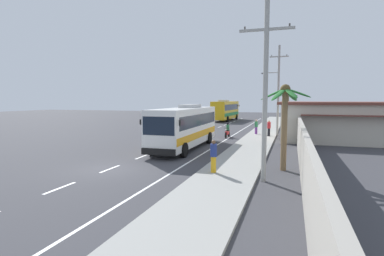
{
  "coord_description": "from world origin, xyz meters",
  "views": [
    {
      "loc": [
        9.98,
        -14.87,
        4.05
      ],
      "look_at": [
        2.25,
        8.54,
        1.7
      ],
      "focal_mm": 28.36,
      "sensor_mm": 36.0,
      "label": 1
    }
  ],
  "objects_px": {
    "motorcycle_beside_bus": "(227,131)",
    "pedestrian_far_walk": "(214,156)",
    "coach_bus_far_lane": "(225,110)",
    "coach_bus_foreground": "(185,126)",
    "utility_pole_mid": "(278,89)",
    "pedestrian_midwalk": "(269,128)",
    "roadside_building": "(343,121)",
    "pedestrian_near_kerb": "(256,126)",
    "palm_nearest": "(288,100)",
    "palm_second": "(285,110)",
    "utility_pole_nearest": "(265,88)"
  },
  "relations": [
    {
      "from": "motorcycle_beside_bus",
      "to": "pedestrian_far_walk",
      "type": "xyz_separation_m",
      "value": [
        2.53,
        -16.0,
        0.4
      ]
    },
    {
      "from": "coach_bus_far_lane",
      "to": "motorcycle_beside_bus",
      "type": "relative_size",
      "value": 5.8
    },
    {
      "from": "coach_bus_foreground",
      "to": "utility_pole_mid",
      "type": "relative_size",
      "value": 1.1
    },
    {
      "from": "pedestrian_midwalk",
      "to": "pedestrian_far_walk",
      "type": "xyz_separation_m",
      "value": [
        -1.63,
        -17.43,
        0.03
      ]
    },
    {
      "from": "coach_bus_far_lane",
      "to": "roadside_building",
      "type": "xyz_separation_m",
      "value": [
        16.82,
        -23.82,
        -0.12
      ]
    },
    {
      "from": "coach_bus_foreground",
      "to": "pedestrian_midwalk",
      "type": "distance_m",
      "value": 11.29
    },
    {
      "from": "motorcycle_beside_bus",
      "to": "roadside_building",
      "type": "height_order",
      "value": "roadside_building"
    },
    {
      "from": "pedestrian_near_kerb",
      "to": "palm_nearest",
      "type": "bearing_deg",
      "value": 110.37
    },
    {
      "from": "coach_bus_far_lane",
      "to": "pedestrian_near_kerb",
      "type": "height_order",
      "value": "coach_bus_far_lane"
    },
    {
      "from": "motorcycle_beside_bus",
      "to": "coach_bus_far_lane",
      "type": "bearing_deg",
      "value": 102.52
    },
    {
      "from": "coach_bus_foreground",
      "to": "coach_bus_far_lane",
      "type": "bearing_deg",
      "value": 96.36
    },
    {
      "from": "palm_second",
      "to": "utility_pole_mid",
      "type": "bearing_deg",
      "value": 93.93
    },
    {
      "from": "pedestrian_near_kerb",
      "to": "roadside_building",
      "type": "height_order",
      "value": "roadside_building"
    },
    {
      "from": "motorcycle_beside_bus",
      "to": "palm_second",
      "type": "xyz_separation_m",
      "value": [
        6.05,
        -13.72,
        2.78
      ]
    },
    {
      "from": "palm_nearest",
      "to": "motorcycle_beside_bus",
      "type": "bearing_deg",
      "value": -103.89
    },
    {
      "from": "utility_pole_mid",
      "to": "palm_second",
      "type": "height_order",
      "value": "utility_pole_mid"
    },
    {
      "from": "coach_bus_foreground",
      "to": "coach_bus_far_lane",
      "type": "xyz_separation_m",
      "value": [
        -3.71,
        33.29,
        0.15
      ]
    },
    {
      "from": "motorcycle_beside_bus",
      "to": "pedestrian_far_walk",
      "type": "height_order",
      "value": "pedestrian_far_walk"
    },
    {
      "from": "pedestrian_midwalk",
      "to": "utility_pole_nearest",
      "type": "distance_m",
      "value": 18.26
    },
    {
      "from": "palm_nearest",
      "to": "pedestrian_far_walk",
      "type": "bearing_deg",
      "value": -94.68
    },
    {
      "from": "pedestrian_near_kerb",
      "to": "roadside_building",
      "type": "relative_size",
      "value": 0.13
    },
    {
      "from": "pedestrian_near_kerb",
      "to": "utility_pole_nearest",
      "type": "relative_size",
      "value": 0.19
    },
    {
      "from": "utility_pole_nearest",
      "to": "coach_bus_foreground",
      "type": "bearing_deg",
      "value": 130.15
    },
    {
      "from": "utility_pole_nearest",
      "to": "palm_second",
      "type": "distance_m",
      "value": 3.1
    },
    {
      "from": "pedestrian_far_walk",
      "to": "palm_second",
      "type": "height_order",
      "value": "palm_second"
    },
    {
      "from": "palm_nearest",
      "to": "pedestrian_midwalk",
      "type": "bearing_deg",
      "value": -94.13
    },
    {
      "from": "pedestrian_near_kerb",
      "to": "pedestrian_midwalk",
      "type": "height_order",
      "value": "pedestrian_midwalk"
    },
    {
      "from": "utility_pole_mid",
      "to": "palm_nearest",
      "type": "xyz_separation_m",
      "value": [
        0.86,
        19.93,
        -1.37
      ]
    },
    {
      "from": "coach_bus_foreground",
      "to": "motorcycle_beside_bus",
      "type": "distance_m",
      "value": 8.37
    },
    {
      "from": "pedestrian_near_kerb",
      "to": "pedestrian_midwalk",
      "type": "bearing_deg",
      "value": -16.98
    },
    {
      "from": "pedestrian_far_walk",
      "to": "palm_nearest",
      "type": "height_order",
      "value": "palm_nearest"
    },
    {
      "from": "pedestrian_far_walk",
      "to": "motorcycle_beside_bus",
      "type": "bearing_deg",
      "value": -171.68
    },
    {
      "from": "coach_bus_foreground",
      "to": "palm_second",
      "type": "relative_size",
      "value": 2.23
    },
    {
      "from": "motorcycle_beside_bus",
      "to": "utility_pole_nearest",
      "type": "xyz_separation_m",
      "value": [
        5.19,
        -16.45,
        3.95
      ]
    },
    {
      "from": "utility_pole_mid",
      "to": "pedestrian_near_kerb",
      "type": "bearing_deg",
      "value": -172.09
    },
    {
      "from": "coach_bus_far_lane",
      "to": "pedestrian_far_walk",
      "type": "distance_m",
      "value": 42.04
    },
    {
      "from": "coach_bus_foreground",
      "to": "roadside_building",
      "type": "relative_size",
      "value": 0.89
    },
    {
      "from": "pedestrian_near_kerb",
      "to": "roadside_building",
      "type": "distance_m",
      "value": 8.74
    },
    {
      "from": "pedestrian_far_walk",
      "to": "roadside_building",
      "type": "xyz_separation_m",
      "value": [
        8.69,
        17.41,
        0.85
      ]
    },
    {
      "from": "motorcycle_beside_bus",
      "to": "utility_pole_nearest",
      "type": "relative_size",
      "value": 0.22
    },
    {
      "from": "pedestrian_near_kerb",
      "to": "palm_nearest",
      "type": "height_order",
      "value": "palm_nearest"
    },
    {
      "from": "utility_pole_nearest",
      "to": "roadside_building",
      "type": "xyz_separation_m",
      "value": [
        6.03,
        17.86,
        -2.69
      ]
    },
    {
      "from": "utility_pole_nearest",
      "to": "palm_second",
      "type": "xyz_separation_m",
      "value": [
        0.86,
        2.74,
        -1.17
      ]
    },
    {
      "from": "coach_bus_far_lane",
      "to": "roadside_building",
      "type": "bearing_deg",
      "value": -54.77
    },
    {
      "from": "pedestrian_midwalk",
      "to": "utility_pole_mid",
      "type": "xyz_separation_m",
      "value": [
        0.72,
        1.86,
        4.19
      ]
    },
    {
      "from": "pedestrian_near_kerb",
      "to": "pedestrian_far_walk",
      "type": "xyz_separation_m",
      "value": [
        -0.13,
        -18.98,
        0.06
      ]
    },
    {
      "from": "utility_pole_mid",
      "to": "palm_nearest",
      "type": "relative_size",
      "value": 1.82
    },
    {
      "from": "coach_bus_foreground",
      "to": "roadside_building",
      "type": "distance_m",
      "value": 16.17
    },
    {
      "from": "motorcycle_beside_bus",
      "to": "roadside_building",
      "type": "xyz_separation_m",
      "value": [
        11.22,
        1.41,
        1.26
      ]
    },
    {
      "from": "motorcycle_beside_bus",
      "to": "palm_nearest",
      "type": "relative_size",
      "value": 0.36
    }
  ]
}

